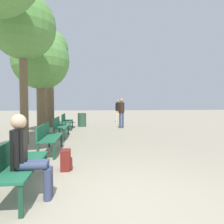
{
  "coord_description": "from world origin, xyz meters",
  "views": [
    {
      "loc": [
        -0.53,
        -3.16,
        1.49
      ],
      "look_at": [
        0.59,
        6.27,
        1.09
      ],
      "focal_mm": 35.0,
      "sensor_mm": 36.0,
      "label": 1
    }
  ],
  "objects": [
    {
      "name": "bench_row_0",
      "position": [
        -1.67,
        0.59,
        0.52
      ],
      "size": [
        0.5,
        1.82,
        0.86
      ],
      "color": "#1E6042",
      "rests_on": "ground_plane"
    },
    {
      "name": "ground_plane",
      "position": [
        0.0,
        0.0,
        0.0
      ],
      "size": [
        80.0,
        80.0,
        0.0
      ],
      "primitive_type": "plane",
      "color": "gray"
    },
    {
      "name": "trash_bin",
      "position": [
        -0.8,
        10.6,
        0.42
      ],
      "size": [
        0.52,
        0.52,
        0.85
      ],
      "color": "#2D5138",
      "rests_on": "ground_plane"
    },
    {
      "name": "person_seated",
      "position": [
        -1.43,
        0.28,
        0.71
      ],
      "size": [
        0.61,
        0.34,
        1.32
      ],
      "color": "#384260",
      "rests_on": "ground_plane"
    },
    {
      "name": "tree_row_3",
      "position": [
        -2.75,
        10.61,
        4.56
      ],
      "size": [
        2.3,
        2.3,
        5.93
      ],
      "color": "brown",
      "rests_on": "ground_plane"
    },
    {
      "name": "pedestrian_near",
      "position": [
        1.53,
        9.5,
        1.01
      ],
      "size": [
        0.36,
        0.27,
        1.76
      ],
      "color": "#384260",
      "rests_on": "ground_plane"
    },
    {
      "name": "backpack",
      "position": [
        -0.98,
        1.7,
        0.22
      ],
      "size": [
        0.24,
        0.33,
        0.45
      ],
      "color": "maroon",
      "rests_on": "ground_plane"
    },
    {
      "name": "bench_row_2",
      "position": [
        -1.67,
        6.42,
        0.52
      ],
      "size": [
        0.5,
        1.82,
        0.86
      ],
      "color": "#1E6042",
      "rests_on": "ground_plane"
    },
    {
      "name": "bench_row_1",
      "position": [
        -1.67,
        3.51,
        0.52
      ],
      "size": [
        0.5,
        1.82,
        0.86
      ],
      "color": "#1E6042",
      "rests_on": "ground_plane"
    },
    {
      "name": "tree_row_1",
      "position": [
        -2.75,
        5.01,
        4.16
      ],
      "size": [
        2.32,
        2.32,
        5.37
      ],
      "color": "brown",
      "rests_on": "ground_plane"
    },
    {
      "name": "pedestrian_mid",
      "position": [
        1.85,
        13.21,
        0.99
      ],
      "size": [
        0.35,
        0.3,
        1.73
      ],
      "color": "beige",
      "rests_on": "ground_plane"
    },
    {
      "name": "bench_row_3",
      "position": [
        -1.67,
        9.33,
        0.52
      ],
      "size": [
        0.5,
        1.82,
        0.86
      ],
      "color": "#1E6042",
      "rests_on": "ground_plane"
    },
    {
      "name": "tree_row_2",
      "position": [
        -2.75,
        8.06,
        3.52
      ],
      "size": [
        2.8,
        2.8,
        4.97
      ],
      "color": "brown",
      "rests_on": "ground_plane"
    }
  ]
}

